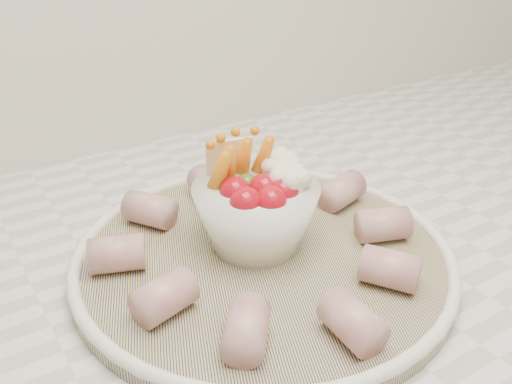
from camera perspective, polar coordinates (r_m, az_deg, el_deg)
serving_platter at (r=0.55m, az=0.74°, el=-6.41°), size 0.47×0.47×0.02m
veggie_bowl at (r=0.54m, az=0.09°, el=-1.52°), size 0.12×0.12×0.10m
cured_meat_rolls at (r=0.54m, az=0.66°, el=-4.58°), size 0.31×0.30×0.03m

